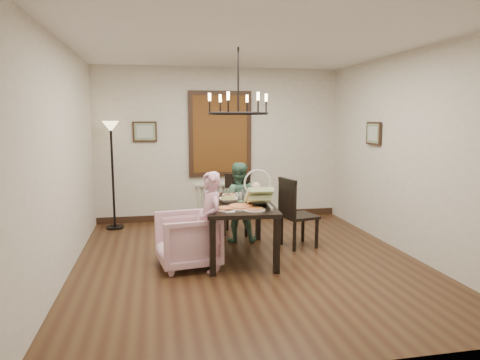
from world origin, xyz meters
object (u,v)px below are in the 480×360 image
object	(u,v)px
baby_bouncer	(258,194)
floor_lamp	(113,177)
armchair	(188,240)
dining_table	(238,208)
drinking_glass	(245,197)
elderly_woman	(211,230)
seated_man	(238,209)
chair_far	(236,204)
chair_right	(299,212)

from	to	relation	value
baby_bouncer	floor_lamp	world-z (taller)	floor_lamp
armchair	floor_lamp	world-z (taller)	floor_lamp
dining_table	drinking_glass	distance (m)	0.18
elderly_woman	floor_lamp	distance (m)	2.75
drinking_glass	dining_table	bearing A→B (deg)	-164.93
elderly_woman	seated_man	world-z (taller)	elderly_woman
dining_table	armchair	world-z (taller)	dining_table
chair_far	floor_lamp	xyz separation A→B (m)	(-2.00, 0.74, 0.41)
chair_far	seated_man	xyz separation A→B (m)	(-0.06, -0.42, 0.02)
elderly_woman	drinking_glass	bearing A→B (deg)	120.28
dining_table	drinking_glass	world-z (taller)	drinking_glass
chair_right	elderly_woman	world-z (taller)	chair_right
armchair	floor_lamp	bearing A→B (deg)	-161.39
chair_far	chair_right	world-z (taller)	chair_right
seated_man	baby_bouncer	world-z (taller)	baby_bouncer
seated_man	drinking_glass	world-z (taller)	seated_man
floor_lamp	elderly_woman	bearing A→B (deg)	-59.80
dining_table	armchair	xyz separation A→B (m)	(-0.72, -0.29, -0.32)
baby_bouncer	seated_man	bearing A→B (deg)	98.40
armchair	baby_bouncer	xyz separation A→B (m)	(0.91, -0.06, 0.57)
chair_right	floor_lamp	world-z (taller)	floor_lamp
dining_table	drinking_glass	bearing A→B (deg)	19.90
armchair	drinking_glass	xyz separation A→B (m)	(0.82, 0.32, 0.47)
drinking_glass	floor_lamp	xyz separation A→B (m)	(-1.91, 1.84, 0.09)
drinking_glass	baby_bouncer	bearing A→B (deg)	-76.15
chair_far	floor_lamp	world-z (taller)	floor_lamp
chair_far	seated_man	bearing A→B (deg)	-80.58
dining_table	chair_far	world-z (taller)	chair_far
chair_far	armchair	xyz separation A→B (m)	(-0.90, -1.42, -0.14)
seated_man	drinking_glass	size ratio (longest dim) A/B	7.87
chair_right	floor_lamp	distance (m)	3.24
elderly_woman	chair_right	bearing A→B (deg)	104.38
dining_table	elderly_woman	world-z (taller)	elderly_woman
dining_table	armchair	size ratio (longest dim) A/B	2.19
seated_man	floor_lamp	size ratio (longest dim) A/B	0.56
chair_far	drinking_glass	bearing A→B (deg)	-77.01
chair_far	baby_bouncer	xyz separation A→B (m)	(0.01, -1.48, 0.43)
seated_man	baby_bouncer	size ratio (longest dim) A/B	1.98
armchair	baby_bouncer	bearing A→B (deg)	77.68
dining_table	armchair	bearing A→B (deg)	-152.92
drinking_glass	floor_lamp	world-z (taller)	floor_lamp
chair_right	seated_man	bearing A→B (deg)	48.65
drinking_glass	floor_lamp	size ratio (longest dim) A/B	0.07
chair_far	seated_man	size ratio (longest dim) A/B	0.96
armchair	dining_table	bearing A→B (deg)	103.97
baby_bouncer	armchair	bearing A→B (deg)	-179.35
seated_man	drinking_glass	xyz separation A→B (m)	(-0.03, -0.67, 0.31)
chair_right	baby_bouncer	bearing A→B (deg)	115.35
chair_far	chair_right	size ratio (longest dim) A/B	0.94
elderly_woman	seated_man	size ratio (longest dim) A/B	1.01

